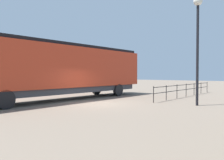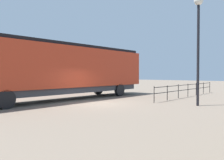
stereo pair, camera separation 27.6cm
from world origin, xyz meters
TOP-DOWN VIEW (x-y plane):
  - ground_plane at (0.00, 0.00)m, footprint 120.00×120.00m
  - locomotive at (-3.63, 0.48)m, footprint 2.95×16.22m
  - lamp_post at (5.49, 3.14)m, footprint 0.56×0.56m
  - platform_fence at (2.66, 8.53)m, footprint 0.05×11.70m

SIDE VIEW (x-z plane):
  - ground_plane at x=0.00m, z-range 0.00..0.00m
  - platform_fence at x=2.66m, z-range 0.17..1.31m
  - locomotive at x=-3.63m, z-range 0.25..4.51m
  - lamp_post at x=5.49m, z-range 1.49..8.27m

